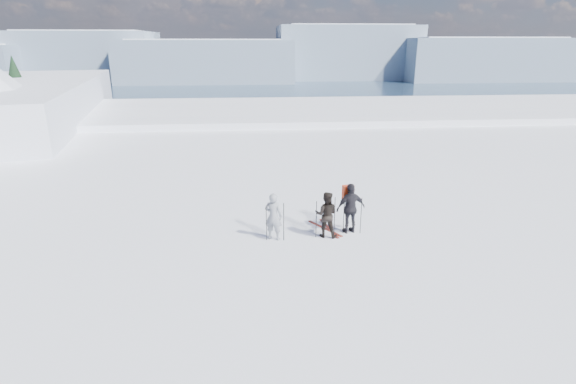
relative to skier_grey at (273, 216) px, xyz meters
name	(u,v)px	position (x,y,z in m)	size (l,w,h in m)	color
lake_basin	(279,182)	(2.00, 27.19, -7.28)	(820.00, 820.00, 71.62)	white
far_mountain_range	(279,56)	(31.60, 451.97, -7.97)	(770.00, 110.00, 53.00)	slate
skier_grey	(273,216)	(0.00, 0.00, 0.00)	(0.57, 0.37, 1.56)	gray
skier_dark	(326,214)	(1.72, 0.06, -0.01)	(0.75, 0.58, 1.53)	black
skier_pack	(351,208)	(2.58, 0.32, 0.07)	(1.00, 0.42, 1.71)	black
backpack	(349,174)	(2.53, 0.56, 1.19)	(0.36, 0.21, 0.53)	red
ski_poles	(318,219)	(1.46, 0.05, -0.15)	(3.16, 0.45, 1.37)	black
skis_loose	(327,228)	(1.87, 0.67, -0.77)	(0.97, 1.69, 0.03)	black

